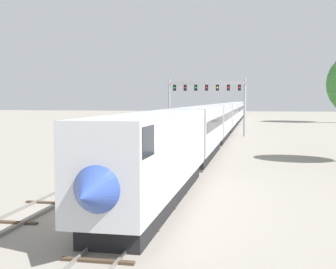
{
  "coord_description": "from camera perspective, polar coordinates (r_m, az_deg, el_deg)",
  "views": [
    {
      "loc": [
        7.23,
        -20.61,
        5.51
      ],
      "look_at": [
        1.0,
        12.0,
        3.0
      ],
      "focal_mm": 49.56,
      "sensor_mm": 36.0,
      "label": 1
    }
  ],
  "objects": [
    {
      "name": "track_main",
      "position": [
        80.97,
        7.09,
        0.44
      ],
      "size": [
        2.6,
        200.0,
        0.16
      ],
      "color": "slate",
      "rests_on": "ground"
    },
    {
      "name": "signal_gantry",
      "position": [
        70.65,
        4.76,
        4.99
      ],
      "size": [
        12.1,
        0.49,
        8.6
      ],
      "color": "#999BA0",
      "rests_on": "ground"
    },
    {
      "name": "track_near",
      "position": [
        61.8,
        0.78,
        -0.73
      ],
      "size": [
        2.6,
        160.0,
        0.16
      ],
      "color": "slate",
      "rests_on": "ground"
    },
    {
      "name": "ground_plane",
      "position": [
        22.53,
        -8.38,
        -9.88
      ],
      "size": [
        400.0,
        400.0,
        0.0
      ],
      "primitive_type": "plane",
      "color": "gray"
    },
    {
      "name": "passenger_train",
      "position": [
        84.62,
        7.28,
        2.33
      ],
      "size": [
        3.04,
        140.2,
        4.8
      ],
      "color": "silver",
      "rests_on": "ground"
    }
  ]
}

